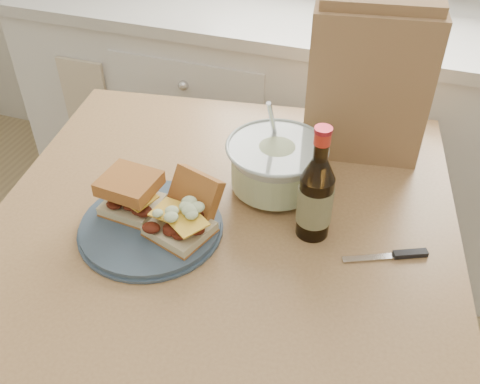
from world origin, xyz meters
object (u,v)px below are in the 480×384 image
(plate, at_px, (151,226))
(coleslaw_bowl, at_px, (276,167))
(beer_bottle, at_px, (316,196))
(paper_bag, at_px, (368,79))
(dining_table, at_px, (224,257))

(plate, distance_m, coleslaw_bowl, 0.30)
(coleslaw_bowl, relative_size, beer_bottle, 0.89)
(paper_bag, bearing_deg, dining_table, -129.58)
(dining_table, relative_size, plate, 3.89)
(coleslaw_bowl, xyz_separation_m, beer_bottle, (0.11, -0.12, 0.04))
(coleslaw_bowl, bearing_deg, plate, -132.65)
(coleslaw_bowl, distance_m, paper_bag, 0.31)
(beer_bottle, bearing_deg, paper_bag, 74.70)
(beer_bottle, relative_size, paper_bag, 0.71)
(plate, relative_size, beer_bottle, 1.15)
(coleslaw_bowl, bearing_deg, dining_table, -119.00)
(dining_table, distance_m, paper_bag, 0.53)
(beer_bottle, xyz_separation_m, paper_bag, (0.03, 0.36, 0.08))
(plate, xyz_separation_m, beer_bottle, (0.32, 0.10, 0.09))
(plate, relative_size, coleslaw_bowl, 1.29)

